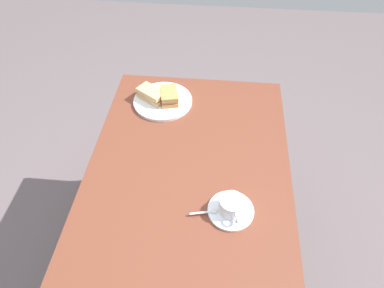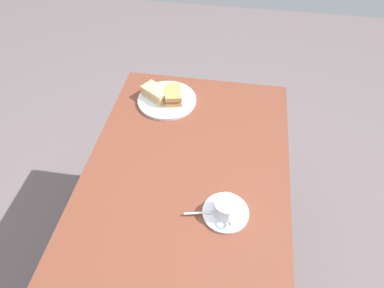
{
  "view_description": "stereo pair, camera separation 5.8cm",
  "coord_description": "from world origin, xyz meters",
  "px_view_note": "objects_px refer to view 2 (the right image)",
  "views": [
    {
      "loc": [
        -0.83,
        -0.09,
        1.82
      ],
      "look_at": [
        0.09,
        -0.0,
        0.81
      ],
      "focal_mm": 32.18,
      "sensor_mm": 36.0,
      "label": 1
    },
    {
      "loc": [
        -0.82,
        -0.15,
        1.82
      ],
      "look_at": [
        0.09,
        -0.0,
        0.81
      ],
      "focal_mm": 32.18,
      "sensor_mm": 36.0,
      "label": 2
    }
  ],
  "objects_px": {
    "sandwich_front": "(173,95)",
    "sandwich_back": "(156,93)",
    "spoon": "(203,213)",
    "sandwich_plate": "(167,100)",
    "coffee_cup": "(226,207)",
    "coffee_saucer": "(226,212)",
    "dining_table": "(187,182)"
  },
  "relations": [
    {
      "from": "sandwich_front",
      "to": "sandwich_back",
      "type": "height_order",
      "value": "sandwich_front"
    },
    {
      "from": "sandwich_front",
      "to": "spoon",
      "type": "xyz_separation_m",
      "value": [
        -0.57,
        -0.22,
        -0.03
      ]
    },
    {
      "from": "sandwich_plate",
      "to": "coffee_cup",
      "type": "height_order",
      "value": "coffee_cup"
    },
    {
      "from": "sandwich_plate",
      "to": "spoon",
      "type": "height_order",
      "value": "spoon"
    },
    {
      "from": "spoon",
      "to": "coffee_saucer",
      "type": "bearing_deg",
      "value": -77.19
    },
    {
      "from": "dining_table",
      "to": "sandwich_back",
      "type": "relative_size",
      "value": 7.72
    },
    {
      "from": "sandwich_back",
      "to": "coffee_cup",
      "type": "distance_m",
      "value": 0.67
    },
    {
      "from": "coffee_saucer",
      "to": "coffee_cup",
      "type": "height_order",
      "value": "coffee_cup"
    },
    {
      "from": "sandwich_back",
      "to": "coffee_saucer",
      "type": "xyz_separation_m",
      "value": [
        -0.56,
        -0.38,
        -0.03
      ]
    },
    {
      "from": "sandwich_front",
      "to": "spoon",
      "type": "distance_m",
      "value": 0.61
    },
    {
      "from": "sandwich_front",
      "to": "sandwich_back",
      "type": "relative_size",
      "value": 0.87
    },
    {
      "from": "coffee_saucer",
      "to": "dining_table",
      "type": "bearing_deg",
      "value": 42.28
    },
    {
      "from": "dining_table",
      "to": "spoon",
      "type": "distance_m",
      "value": 0.25
    },
    {
      "from": "sandwich_plate",
      "to": "sandwich_back",
      "type": "bearing_deg",
      "value": 85.71
    },
    {
      "from": "spoon",
      "to": "dining_table",
      "type": "bearing_deg",
      "value": 24.38
    },
    {
      "from": "coffee_saucer",
      "to": "spoon",
      "type": "relative_size",
      "value": 1.65
    },
    {
      "from": "sandwich_back",
      "to": "spoon",
      "type": "xyz_separation_m",
      "value": [
        -0.58,
        -0.3,
        -0.03
      ]
    },
    {
      "from": "sandwich_plate",
      "to": "sandwich_back",
      "type": "relative_size",
      "value": 1.85
    },
    {
      "from": "dining_table",
      "to": "sandwich_back",
      "type": "bearing_deg",
      "value": 29.13
    },
    {
      "from": "sandwich_front",
      "to": "coffee_cup",
      "type": "relative_size",
      "value": 1.16
    },
    {
      "from": "sandwich_plate",
      "to": "sandwich_front",
      "type": "relative_size",
      "value": 2.13
    },
    {
      "from": "dining_table",
      "to": "sandwich_plate",
      "type": "distance_m",
      "value": 0.42
    },
    {
      "from": "dining_table",
      "to": "sandwich_front",
      "type": "xyz_separation_m",
      "value": [
        0.37,
        0.13,
        0.14
      ]
    },
    {
      "from": "coffee_saucer",
      "to": "sandwich_front",
      "type": "bearing_deg",
      "value": 27.86
    },
    {
      "from": "dining_table",
      "to": "sandwich_plate",
      "type": "xyz_separation_m",
      "value": [
        0.37,
        0.16,
        0.1
      ]
    },
    {
      "from": "dining_table",
      "to": "spoon",
      "type": "height_order",
      "value": "spoon"
    },
    {
      "from": "coffee_saucer",
      "to": "coffee_cup",
      "type": "distance_m",
      "value": 0.04
    },
    {
      "from": "sandwich_plate",
      "to": "sandwich_front",
      "type": "distance_m",
      "value": 0.05
    },
    {
      "from": "dining_table",
      "to": "coffee_cup",
      "type": "xyz_separation_m",
      "value": [
        -0.18,
        -0.17,
        0.14
      ]
    },
    {
      "from": "dining_table",
      "to": "coffee_cup",
      "type": "bearing_deg",
      "value": -137.87
    },
    {
      "from": "sandwich_front",
      "to": "sandwich_back",
      "type": "xyz_separation_m",
      "value": [
        0.0,
        0.08,
        -0.0
      ]
    },
    {
      "from": "sandwich_plate",
      "to": "coffee_cup",
      "type": "xyz_separation_m",
      "value": [
        -0.56,
        -0.32,
        0.03
      ]
    }
  ]
}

